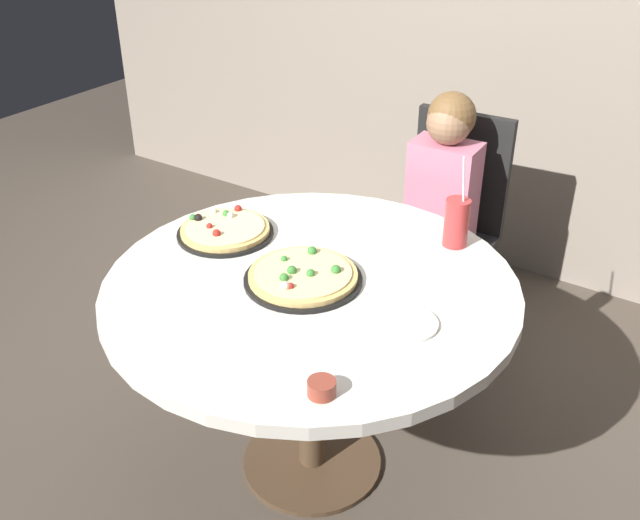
# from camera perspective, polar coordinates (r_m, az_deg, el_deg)

# --- Properties ---
(ground_plane) EXTENTS (8.00, 8.00, 0.00)m
(ground_plane) POSITION_cam_1_polar(r_m,az_deg,el_deg) (2.66, -0.62, -15.49)
(ground_plane) COLOR #4C4238
(dining_table) EXTENTS (1.25, 1.25, 0.75)m
(dining_table) POSITION_cam_1_polar(r_m,az_deg,el_deg) (2.24, -0.71, -3.72)
(dining_table) COLOR silver
(dining_table) RESTS_ON ground_plane
(chair_wooden) EXTENTS (0.42, 0.42, 0.95)m
(chair_wooden) POSITION_cam_1_polar(r_m,az_deg,el_deg) (3.10, 10.05, 3.37)
(chair_wooden) COLOR black
(chair_wooden) RESTS_ON ground_plane
(diner_child) EXTENTS (0.27, 0.42, 1.08)m
(diner_child) POSITION_cam_1_polar(r_m,az_deg,el_deg) (2.97, 8.65, 1.22)
(diner_child) COLOR #3F4766
(diner_child) RESTS_ON ground_plane
(pizza_veggie) EXTENTS (0.36, 0.36, 0.05)m
(pizza_veggie) POSITION_cam_1_polar(r_m,az_deg,el_deg) (2.18, -1.33, -1.28)
(pizza_veggie) COLOR black
(pizza_veggie) RESTS_ON dining_table
(pizza_cheese) EXTENTS (0.32, 0.32, 0.05)m
(pizza_cheese) POSITION_cam_1_polar(r_m,az_deg,el_deg) (2.46, -7.41, 2.33)
(pizza_cheese) COLOR black
(pizza_cheese) RESTS_ON dining_table
(soda_cup) EXTENTS (0.08, 0.08, 0.31)m
(soda_cup) POSITION_cam_1_polar(r_m,az_deg,el_deg) (2.39, 10.57, 2.90)
(soda_cup) COLOR #B73333
(soda_cup) RESTS_ON dining_table
(sauce_bowl) EXTENTS (0.07, 0.07, 0.04)m
(sauce_bowl) POSITION_cam_1_polar(r_m,az_deg,el_deg) (1.77, 0.13, -9.91)
(sauce_bowl) COLOR brown
(sauce_bowl) RESTS_ON dining_table
(plate_small) EXTENTS (0.18, 0.18, 0.01)m
(plate_small) POSITION_cam_1_polar(r_m,az_deg,el_deg) (2.01, 6.65, -4.90)
(plate_small) COLOR white
(plate_small) RESTS_ON dining_table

